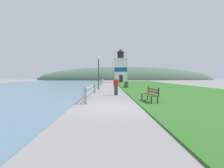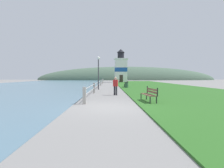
# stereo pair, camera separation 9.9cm
# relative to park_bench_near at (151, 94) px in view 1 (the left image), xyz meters

# --- Properties ---
(ground_plane) EXTENTS (160.00, 160.00, 0.00)m
(ground_plane) POSITION_rel_park_bench_near_xyz_m (-2.42, -1.61, -0.54)
(ground_plane) COLOR gray
(grass_verge) EXTENTS (12.00, 59.82, 0.06)m
(grass_verge) POSITION_rel_park_bench_near_xyz_m (5.12, 18.33, -0.51)
(grass_verge) COLOR #2D6623
(grass_verge) RESTS_ON ground_plane
(water_strip) EXTENTS (24.00, 95.71, 0.01)m
(water_strip) POSITION_rel_park_bench_near_xyz_m (-16.45, 18.33, -0.53)
(water_strip) COLOR slate
(water_strip) RESTS_ON ground_plane
(seawall_railing) EXTENTS (0.18, 33.08, 0.98)m
(seawall_railing) POSITION_rel_park_bench_near_xyz_m (-3.85, 15.84, 0.05)
(seawall_railing) COLOR #A8A399
(seawall_railing) RESTS_ON ground_plane
(park_bench_near) EXTENTS (0.66, 1.80, 0.94)m
(park_bench_near) POSITION_rel_park_bench_near_xyz_m (0.00, 0.00, 0.00)
(park_bench_near) COLOR brown
(park_bench_near) RESTS_ON ground_plane
(park_bench_midway) EXTENTS (0.57, 1.69, 0.94)m
(park_bench_midway) POSITION_rel_park_bench_near_xyz_m (0.09, 14.86, -0.00)
(park_bench_midway) COLOR brown
(park_bench_midway) RESTS_ON ground_plane
(park_bench_far) EXTENTS (0.53, 1.84, 0.94)m
(park_bench_far) POSITION_rel_park_bench_near_xyz_m (-0.09, 29.79, 0.00)
(park_bench_far) COLOR brown
(park_bench_far) RESTS_ON ground_plane
(lighthouse) EXTENTS (3.73, 3.73, 9.06)m
(lighthouse) POSITION_rel_park_bench_near_xyz_m (0.86, 37.50, 3.25)
(lighthouse) COLOR white
(lighthouse) RESTS_ON ground_plane
(person_strolling) EXTENTS (0.42, 0.32, 1.53)m
(person_strolling) POSITION_rel_park_bench_near_xyz_m (-1.91, 4.10, 0.29)
(person_strolling) COLOR #28282D
(person_strolling) RESTS_ON ground_plane
(trash_bin) EXTENTS (0.54, 0.54, 0.84)m
(trash_bin) POSITION_rel_park_bench_near_xyz_m (-0.08, 13.06, -0.11)
(trash_bin) COLOR #2D5138
(trash_bin) RESTS_ON ground_plane
(lamp_post) EXTENTS (0.36, 0.36, 3.96)m
(lamp_post) POSITION_rel_park_bench_near_xyz_m (-3.70, 10.47, 2.20)
(lamp_post) COLOR #333338
(lamp_post) RESTS_ON ground_plane
(distant_hillside) EXTENTS (80.00, 16.00, 12.00)m
(distant_hillside) POSITION_rel_park_bench_near_xyz_m (5.58, 68.27, -0.54)
(distant_hillside) COLOR #4C6651
(distant_hillside) RESTS_ON ground_plane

